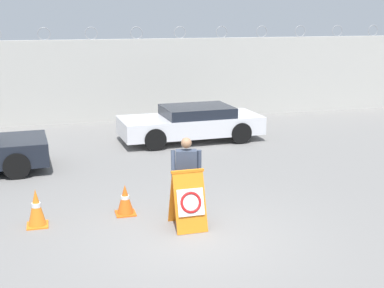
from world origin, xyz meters
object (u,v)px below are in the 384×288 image
object	(u,v)px
security_guard	(186,174)
barricade_sign	(188,199)
traffic_cone_mid	(125,200)
traffic_cone_near	(36,208)
parked_car_rear_sedan	(192,123)

from	to	relation	value
security_guard	barricade_sign	bearing A→B (deg)	90.48
barricade_sign	traffic_cone_mid	distance (m)	1.51
security_guard	traffic_cone_mid	xyz separation A→B (m)	(-1.19, 0.49, -0.61)
traffic_cone_near	traffic_cone_mid	xyz separation A→B (m)	(1.77, 0.19, -0.06)
traffic_cone_near	security_guard	bearing A→B (deg)	-5.87
barricade_sign	traffic_cone_near	world-z (taller)	barricade_sign
traffic_cone_mid	parked_car_rear_sedan	xyz separation A→B (m)	(3.01, 5.97, 0.28)
barricade_sign	parked_car_rear_sedan	size ratio (longest dim) A/B	0.25
security_guard	traffic_cone_mid	bearing A→B (deg)	-11.24
traffic_cone_near	parked_car_rear_sedan	distance (m)	7.79
traffic_cone_near	traffic_cone_mid	bearing A→B (deg)	6.01
traffic_cone_mid	barricade_sign	bearing A→B (deg)	-43.06
parked_car_rear_sedan	traffic_cone_mid	bearing A→B (deg)	59.93
barricade_sign	traffic_cone_mid	size ratio (longest dim) A/B	1.82
security_guard	traffic_cone_near	bearing A→B (deg)	5.29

